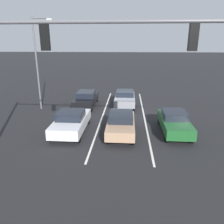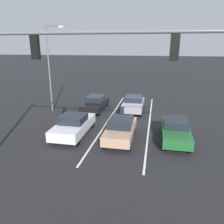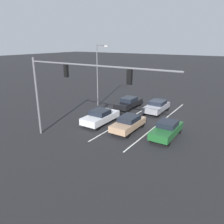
{
  "view_description": "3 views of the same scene",
  "coord_description": "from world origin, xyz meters",
  "px_view_note": "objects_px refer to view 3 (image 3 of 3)",
  "views": [
    {
      "loc": [
        -0.33,
        19.52,
        5.86
      ],
      "look_at": [
        0.59,
        7.09,
        1.86
      ],
      "focal_mm": 35.0,
      "sensor_mm": 36.0,
      "label": 1
    },
    {
      "loc": [
        -2.06,
        19.47,
        6.1
      ],
      "look_at": [
        0.89,
        4.92,
        1.56
      ],
      "focal_mm": 35.0,
      "sensor_mm": 36.0,
      "label": 2
    },
    {
      "loc": [
        -9.23,
        23.11,
        8.16
      ],
      "look_at": [
        1.47,
        6.74,
        1.82
      ],
      "focal_mm": 35.0,
      "sensor_mm": 36.0,
      "label": 3
    }
  ],
  "objects_px": {
    "car_tan_midlane_front": "(128,123)",
    "street_lamp_right_shoulder": "(98,72)",
    "car_gray_midlane_second": "(157,106)",
    "car_silver_rightlane_front": "(100,117)",
    "car_black_rightlane_second": "(129,103)",
    "car_darkgreen_leftlane_front": "(167,129)",
    "traffic_signal_gantry": "(68,82)"
  },
  "relations": [
    {
      "from": "car_tan_midlane_front",
      "to": "traffic_signal_gantry",
      "type": "relative_size",
      "value": 0.33
    },
    {
      "from": "car_silver_rightlane_front",
      "to": "car_darkgreen_leftlane_front",
      "type": "bearing_deg",
      "value": -176.57
    },
    {
      "from": "car_gray_midlane_second",
      "to": "street_lamp_right_shoulder",
      "type": "distance_m",
      "value": 8.52
    },
    {
      "from": "car_silver_rightlane_front",
      "to": "car_gray_midlane_second",
      "type": "bearing_deg",
      "value": -117.79
    },
    {
      "from": "car_darkgreen_leftlane_front",
      "to": "traffic_signal_gantry",
      "type": "bearing_deg",
      "value": 41.6
    },
    {
      "from": "car_silver_rightlane_front",
      "to": "car_black_rightlane_second",
      "type": "bearing_deg",
      "value": -88.29
    },
    {
      "from": "car_silver_rightlane_front",
      "to": "street_lamp_right_shoulder",
      "type": "height_order",
      "value": "street_lamp_right_shoulder"
    },
    {
      "from": "car_darkgreen_leftlane_front",
      "to": "street_lamp_right_shoulder",
      "type": "height_order",
      "value": "street_lamp_right_shoulder"
    },
    {
      "from": "street_lamp_right_shoulder",
      "to": "traffic_signal_gantry",
      "type": "bearing_deg",
      "value": 114.73
    },
    {
      "from": "car_black_rightlane_second",
      "to": "car_darkgreen_leftlane_front",
      "type": "bearing_deg",
      "value": 140.21
    },
    {
      "from": "car_silver_rightlane_front",
      "to": "car_black_rightlane_second",
      "type": "distance_m",
      "value": 6.37
    },
    {
      "from": "car_silver_rightlane_front",
      "to": "car_black_rightlane_second",
      "type": "xyz_separation_m",
      "value": [
        0.19,
        -6.36,
        -0.02
      ]
    },
    {
      "from": "car_darkgreen_leftlane_front",
      "to": "car_gray_midlane_second",
      "type": "xyz_separation_m",
      "value": [
        3.44,
        -6.24,
        0.02
      ]
    },
    {
      "from": "car_tan_midlane_front",
      "to": "traffic_signal_gantry",
      "type": "height_order",
      "value": "traffic_signal_gantry"
    },
    {
      "from": "car_black_rightlane_second",
      "to": "street_lamp_right_shoulder",
      "type": "height_order",
      "value": "street_lamp_right_shoulder"
    },
    {
      "from": "car_tan_midlane_front",
      "to": "traffic_signal_gantry",
      "type": "xyz_separation_m",
      "value": [
        2.64,
        4.98,
        4.45
      ]
    },
    {
      "from": "car_silver_rightlane_front",
      "to": "car_tan_midlane_front",
      "type": "distance_m",
      "value": 3.37
    },
    {
      "from": "car_silver_rightlane_front",
      "to": "traffic_signal_gantry",
      "type": "bearing_deg",
      "value": 98.18
    },
    {
      "from": "car_darkgreen_leftlane_front",
      "to": "traffic_signal_gantry",
      "type": "xyz_separation_m",
      "value": [
        6.22,
        5.52,
        4.46
      ]
    },
    {
      "from": "car_black_rightlane_second",
      "to": "car_tan_midlane_front",
      "type": "bearing_deg",
      "value": 118.79
    },
    {
      "from": "car_tan_midlane_front",
      "to": "car_black_rightlane_second",
      "type": "distance_m",
      "value": 7.39
    },
    {
      "from": "car_tan_midlane_front",
      "to": "traffic_signal_gantry",
      "type": "distance_m",
      "value": 7.18
    },
    {
      "from": "car_darkgreen_leftlane_front",
      "to": "street_lamp_right_shoulder",
      "type": "distance_m",
      "value": 12.5
    },
    {
      "from": "traffic_signal_gantry",
      "to": "street_lamp_right_shoulder",
      "type": "distance_m",
      "value": 11.3
    },
    {
      "from": "car_silver_rightlane_front",
      "to": "street_lamp_right_shoulder",
      "type": "xyz_separation_m",
      "value": [
        3.99,
        -5.15,
        3.78
      ]
    },
    {
      "from": "car_tan_midlane_front",
      "to": "car_gray_midlane_second",
      "type": "relative_size",
      "value": 1.02
    },
    {
      "from": "car_silver_rightlane_front",
      "to": "street_lamp_right_shoulder",
      "type": "bearing_deg",
      "value": -52.24
    },
    {
      "from": "car_silver_rightlane_front",
      "to": "car_tan_midlane_front",
      "type": "xyz_separation_m",
      "value": [
        -3.37,
        0.12,
        0.02
      ]
    },
    {
      "from": "car_black_rightlane_second",
      "to": "traffic_signal_gantry",
      "type": "bearing_deg",
      "value": 94.61
    },
    {
      "from": "traffic_signal_gantry",
      "to": "street_lamp_right_shoulder",
      "type": "height_order",
      "value": "street_lamp_right_shoulder"
    },
    {
      "from": "car_tan_midlane_front",
      "to": "street_lamp_right_shoulder",
      "type": "bearing_deg",
      "value": -35.59
    },
    {
      "from": "street_lamp_right_shoulder",
      "to": "car_silver_rightlane_front",
      "type": "bearing_deg",
      "value": 127.76
    }
  ]
}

